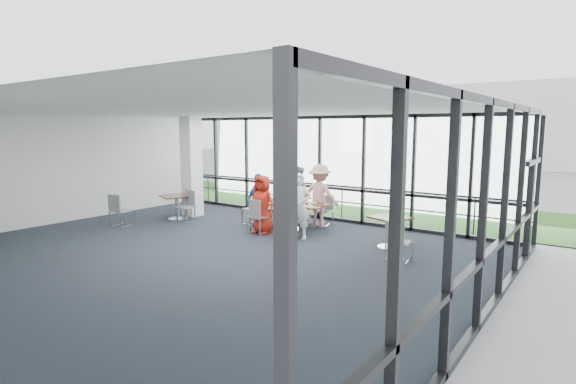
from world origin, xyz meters
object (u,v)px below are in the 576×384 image
Objects in this scene: main_table at (294,208)px; chair_spare_r at (399,242)px; chair_main_end at (252,209)px; structural_column at (192,167)px; diner_near_right at (299,206)px; diner_far_right at (320,196)px; chair_main_fl at (298,209)px; chair_main_fr at (322,211)px; diner_far_left at (298,195)px; diner_end at (259,200)px; chair_spare_lb at (186,207)px; chair_spare_la at (122,211)px; chair_main_nl at (259,217)px; side_table_right at (390,222)px; chair_main_nr at (292,220)px; diner_near_left at (262,204)px; side_table_left at (176,199)px.

chair_spare_r is (3.57, -1.21, -0.19)m from main_table.
chair_main_end is 5.06m from chair_spare_r.
chair_spare_r is (7.44, -0.97, -1.17)m from structural_column.
diner_near_right is 0.94× the size of diner_far_right.
chair_main_fl is 0.81m from chair_main_fr.
diner_far_left is at bearing 16.63° from structural_column.
chair_spare_r is (4.00, -2.00, -0.43)m from diner_far_left.
diner_far_right reaches higher than chair_main_end.
diner_end is 0.39m from chair_main_end.
chair_spare_lb is at bearing 39.33° from diner_far_left.
chair_spare_la is 1.00× the size of chair_spare_lb.
main_table is at bearing 151.11° from chair_spare_r.
chair_main_nl reaches higher than chair_main_fl.
side_table_right is 3.51m from chair_main_nl.
chair_main_fr is (4.21, 1.16, -1.17)m from structural_column.
side_table_right is 2.88m from chair_main_fr.
diner_end is (2.75, 0.07, -0.84)m from structural_column.
chair_spare_la is at bearing 19.88° from chair_main_fr.
main_table is at bearing 18.98° from chair_spare_la.
structural_column reaches higher than chair_spare_la.
side_table_right is 1.20× the size of chair_main_fr.
chair_main_end is (-1.38, -0.17, -0.15)m from main_table.
chair_spare_r is (3.03, -0.35, -0.04)m from chair_main_nr.
side_table_right is at bearing 168.74° from diner_far_left.
side_table_right is at bearing -5.09° from diner_near_right.
structural_column is at bearing -49.04° from chair_spare_lb.
main_table is at bearing 114.66° from diner_near_right.
diner_far_left is at bearing 153.60° from diner_end.
main_table is 1.00m from chair_main_fr.
structural_column is 3.58m from diner_near_left.
chair_spare_la is (-2.88, -2.42, -0.00)m from chair_main_end.
side_table_left is 4.50m from diner_near_right.
diner_far_right is (0.80, -0.04, 0.05)m from diner_far_left.
diner_near_right is at bearing 2.90° from diner_near_left.
chair_spare_lb is (-1.87, -0.90, -0.00)m from chair_main_end.
chair_spare_la is at bearing 179.83° from chair_spare_r.
chair_main_nr is 1.80m from chair_main_fr.
chair_spare_la is at bearing -153.63° from main_table.
structural_column is at bearing 68.27° from chair_spare_la.
diner_far_left is 1.79m from chair_main_nl.
diner_far_right is 1.95× the size of chair_main_end.
chair_spare_r reaches higher than side_table_right.
diner_end is 3.98m from chair_spare_la.
chair_spare_r is (2.88, -0.45, -0.42)m from diner_near_right.
diner_far_right is at bearing 84.36° from diner_near_right.
diner_far_right is (0.37, 0.74, 0.29)m from main_table.
chair_main_fl is (-1.01, 1.72, -0.05)m from chair_main_nr.
chair_main_fr is at bearing -163.91° from diner_far_left.
chair_spare_la is (-3.83, -3.37, -0.39)m from diner_far_left.
diner_near_right reaches higher than diner_near_left.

